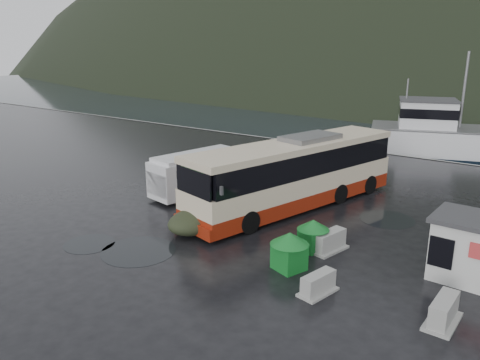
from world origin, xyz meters
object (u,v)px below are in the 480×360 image
Objects in this scene: white_van at (198,193)px; jersey_barrier_b at (442,323)px; jersey_barrier_c at (318,293)px; waste_bin_left at (312,250)px; waste_bin_right at (289,269)px; ticket_kiosk at (472,280)px; coach_bus at (294,206)px; dome_tent at (196,232)px; jersey_barrier_a at (329,250)px.

jersey_barrier_b is at bearing -10.91° from white_van.
white_van is 3.89× the size of jersey_barrier_c.
waste_bin_left is 6.42m from jersey_barrier_b.
waste_bin_right is 6.82m from ticket_kiosk.
coach_bus is 7.56m from waste_bin_right.
waste_bin_left reaches higher than jersey_barrier_c.
jersey_barrier_c is (-4.03, -0.63, 0.00)m from jersey_barrier_b.
waste_bin_right reaches higher than waste_bin_left.
white_van reaches higher than dome_tent.
white_van is 10.74m from waste_bin_right.
jersey_barrier_a is (9.84, -2.84, 0.00)m from white_van.
white_van reaches higher than jersey_barrier_c.
waste_bin_left reaches higher than jersey_barrier_a.
ticket_kiosk is 2.07× the size of jersey_barrier_c.
jersey_barrier_a is at bearing 78.12° from waste_bin_right.
white_van is at bearing 150.16° from jersey_barrier_c.
coach_bus reaches higher than waste_bin_left.
white_van is 1.89× the size of ticket_kiosk.
jersey_barrier_c is (5.33, -7.71, 0.00)m from coach_bus.
jersey_barrier_a is at bearing 16.95° from dome_tent.
coach_bus is 5.71m from waste_bin_left.
white_van is 12.79m from jersey_barrier_c.
ticket_kiosk is at bearing 28.27° from waste_bin_right.
coach_bus is at bearing 127.33° from waste_bin_left.
waste_bin_right is at bearing -48.34° from coach_bus.
jersey_barrier_c is at bearing -132.62° from ticket_kiosk.
jersey_barrier_c is (1.25, -3.52, 0.00)m from jersey_barrier_a.
waste_bin_left is 0.80× the size of jersey_barrier_b.
waste_bin_right is 2.55m from jersey_barrier_a.
coach_bus reaches higher than jersey_barrier_c.
dome_tent reaches higher than jersey_barrier_b.
waste_bin_left is 0.71m from jersey_barrier_a.
jersey_barrier_c is at bearing -70.42° from jersey_barrier_a.
dome_tent is at bearing 172.73° from waste_bin_right.
waste_bin_left is 2.13m from waste_bin_right.
white_van is 2.04× the size of dome_tent.
jersey_barrier_b is (5.29, -2.89, 0.00)m from jersey_barrier_a.
ticket_kiosk is at bearing 86.85° from jersey_barrier_b.
coach_bus is 5.92m from white_van.
white_van is 6.08m from dome_tent.
jersey_barrier_a is (0.52, 2.49, 0.00)m from waste_bin_right.
waste_bin_right is at bearing 149.92° from jersey_barrier_c.
ticket_kiosk is 1.82× the size of jersey_barrier_b.
coach_bus is 7.85× the size of jersey_barrier_b.
waste_bin_left is (9.23, -3.20, 0.00)m from white_van.
coach_bus is at bearing 72.83° from dome_tent.
coach_bus is 4.31× the size of ticket_kiosk.
ticket_kiosk is at bearing 2.03° from white_van.
ticket_kiosk is (6.10, 1.10, 0.00)m from waste_bin_left.
dome_tent is 7.38m from jersey_barrier_c.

